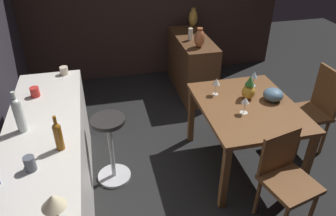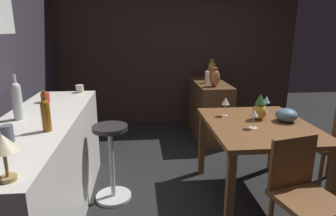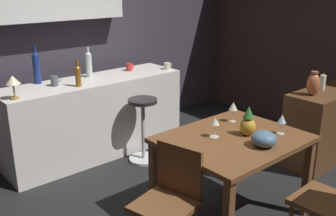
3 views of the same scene
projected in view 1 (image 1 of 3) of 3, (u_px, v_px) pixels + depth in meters
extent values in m
plane|color=black|center=(211.00, 175.00, 3.37)|extent=(9.00, 9.00, 0.00)
cube|color=brown|center=(248.00, 107.00, 3.15)|extent=(1.12, 0.92, 0.04)
cube|color=brown|center=(225.00, 178.00, 2.85)|extent=(0.06, 0.06, 0.70)
cube|color=brown|center=(191.00, 115.00, 3.69)|extent=(0.06, 0.06, 0.70)
cube|color=brown|center=(307.00, 164.00, 3.01)|extent=(0.06, 0.06, 0.70)
cube|color=brown|center=(257.00, 107.00, 3.85)|extent=(0.06, 0.06, 0.70)
cube|color=silver|center=(52.00, 173.00, 2.76)|extent=(2.10, 0.60, 0.90)
cube|color=#56351E|center=(192.00, 65.00, 4.69)|extent=(1.10, 0.44, 0.82)
cube|color=brown|center=(290.00, 184.00, 2.67)|extent=(0.48, 0.48, 0.04)
cube|color=brown|center=(279.00, 152.00, 2.70)|extent=(0.12, 0.38, 0.40)
cylinder|color=brown|center=(312.00, 209.00, 2.74)|extent=(0.04, 0.04, 0.42)
cylinder|color=brown|center=(285.00, 185.00, 2.98)|extent=(0.04, 0.04, 0.42)
cylinder|color=brown|center=(258.00, 197.00, 2.86)|extent=(0.04, 0.04, 0.42)
cube|color=brown|center=(307.00, 113.00, 3.52)|extent=(0.41, 0.41, 0.04)
cube|color=brown|center=(328.00, 91.00, 3.43)|extent=(0.38, 0.04, 0.50)
cylinder|color=brown|center=(298.00, 142.00, 3.49)|extent=(0.04, 0.04, 0.44)
cylinder|color=brown|center=(282.00, 125.00, 3.75)|extent=(0.04, 0.04, 0.44)
cylinder|color=brown|center=(324.00, 137.00, 3.56)|extent=(0.04, 0.04, 0.44)
cylinder|color=brown|center=(306.00, 121.00, 3.82)|extent=(0.04, 0.04, 0.44)
cylinder|color=#262323|center=(108.00, 120.00, 2.97)|extent=(0.32, 0.32, 0.04)
cylinder|color=silver|center=(111.00, 150.00, 3.16)|extent=(0.04, 0.04, 0.69)
cylinder|color=silver|center=(114.00, 176.00, 3.34)|extent=(0.34, 0.34, 0.03)
cylinder|color=silver|center=(215.00, 94.00, 3.32)|extent=(0.06, 0.06, 0.00)
cylinder|color=silver|center=(216.00, 89.00, 3.29)|extent=(0.01, 0.01, 0.11)
cone|color=silver|center=(216.00, 81.00, 3.24)|extent=(0.08, 0.08, 0.07)
cylinder|color=silver|center=(243.00, 112.00, 3.03)|extent=(0.08, 0.08, 0.00)
cylinder|color=silver|center=(244.00, 107.00, 3.00)|extent=(0.01, 0.01, 0.10)
cone|color=silver|center=(245.00, 100.00, 2.96)|extent=(0.07, 0.07, 0.06)
cylinder|color=silver|center=(253.00, 86.00, 3.47)|extent=(0.06, 0.06, 0.00)
cylinder|color=silver|center=(253.00, 82.00, 3.44)|extent=(0.01, 0.01, 0.10)
cone|color=silver|center=(254.00, 74.00, 3.40)|extent=(0.07, 0.07, 0.07)
ellipsoid|color=gold|center=(248.00, 92.00, 3.21)|extent=(0.13, 0.13, 0.15)
cone|color=#2D6B28|center=(250.00, 81.00, 3.14)|extent=(0.09, 0.09, 0.10)
ellipsoid|color=slate|center=(273.00, 95.00, 3.19)|extent=(0.20, 0.20, 0.12)
cylinder|color=silver|center=(20.00, 117.00, 2.46)|extent=(0.07, 0.07, 0.25)
sphere|color=silver|center=(16.00, 103.00, 2.39)|extent=(0.07, 0.07, 0.07)
cylinder|color=silver|center=(13.00, 96.00, 2.36)|extent=(0.03, 0.03, 0.07)
cylinder|color=#8C5114|center=(59.00, 138.00, 2.29)|extent=(0.06, 0.06, 0.19)
sphere|color=#8C5114|center=(56.00, 127.00, 2.24)|extent=(0.06, 0.06, 0.06)
cylinder|color=#8C5114|center=(55.00, 121.00, 2.21)|extent=(0.02, 0.02, 0.07)
cylinder|color=#515660|center=(30.00, 164.00, 2.13)|extent=(0.07, 0.07, 0.11)
torus|color=#515660|center=(31.00, 158.00, 2.16)|extent=(0.05, 0.01, 0.05)
cylinder|color=red|center=(35.00, 92.00, 2.94)|extent=(0.08, 0.08, 0.09)
torus|color=red|center=(35.00, 89.00, 2.99)|extent=(0.05, 0.01, 0.05)
cylinder|color=beige|center=(64.00, 71.00, 3.33)|extent=(0.08, 0.08, 0.08)
torus|color=beige|center=(64.00, 68.00, 3.37)|extent=(0.05, 0.01, 0.05)
cylinder|color=#A58447|center=(57.00, 214.00, 1.75)|extent=(0.02, 0.02, 0.13)
cone|color=beige|center=(53.00, 201.00, 1.69)|extent=(0.14, 0.14, 0.08)
cylinder|color=white|center=(190.00, 34.00, 4.35)|extent=(0.06, 0.06, 0.16)
ellipsoid|color=yellow|center=(191.00, 27.00, 4.30)|extent=(0.01, 0.01, 0.03)
ellipsoid|color=#B26038|center=(199.00, 38.00, 4.12)|extent=(0.14, 0.14, 0.23)
cylinder|color=#B26038|center=(200.00, 29.00, 4.05)|extent=(0.07, 0.07, 0.02)
ellipsoid|color=#B78C38|center=(193.00, 18.00, 4.81)|extent=(0.13, 0.13, 0.26)
cylinder|color=#B78C38|center=(194.00, 9.00, 4.73)|extent=(0.07, 0.07, 0.02)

